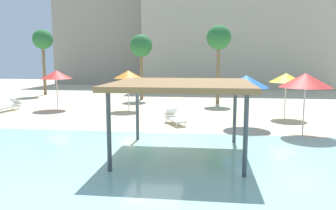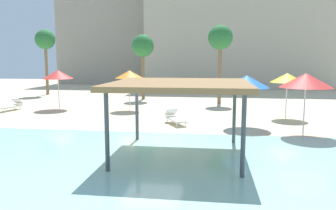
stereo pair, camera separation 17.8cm
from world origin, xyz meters
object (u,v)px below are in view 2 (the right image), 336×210
at_px(beach_umbrella_red_2, 58,74).
at_px(beach_umbrella_red_4, 306,80).
at_px(beach_umbrella_blue_5, 247,81).
at_px(lounge_chair_1, 175,118).
at_px(beach_umbrella_orange_1, 129,74).
at_px(palm_tree_2, 45,41).
at_px(shade_pavilion, 180,86).
at_px(lounge_chair_3, 12,105).
at_px(palm_tree_1, 220,39).
at_px(beach_umbrella_yellow_0, 287,78).
at_px(palm_tree_0, 143,47).

xyz_separation_m(beach_umbrella_red_2, beach_umbrella_red_4, (14.85, -6.12, 0.12)).
height_order(beach_umbrella_red_2, beach_umbrella_blue_5, beach_umbrella_red_2).
xyz_separation_m(beach_umbrella_blue_5, lounge_chair_1, (-3.72, 0.36, -2.03)).
distance_m(beach_umbrella_orange_1, beach_umbrella_red_4, 11.62).
bearing_deg(palm_tree_2, beach_umbrella_blue_5, -36.92).
bearing_deg(shade_pavilion, beach_umbrella_orange_1, 113.39).
relative_size(lounge_chair_3, palm_tree_1, 0.32).
height_order(beach_umbrella_orange_1, palm_tree_1, palm_tree_1).
xyz_separation_m(beach_umbrella_red_4, palm_tree_1, (-3.65, 10.60, 2.46)).
bearing_deg(beach_umbrella_orange_1, beach_umbrella_yellow_0, -10.35).
distance_m(lounge_chair_3, palm_tree_0, 11.36).
relative_size(beach_umbrella_orange_1, palm_tree_0, 0.49).
bearing_deg(palm_tree_2, shade_pavilion, -51.73).
relative_size(lounge_chair_1, palm_tree_2, 0.31).
xyz_separation_m(lounge_chair_1, palm_tree_1, (2.55, 8.71, 4.67)).
xyz_separation_m(shade_pavilion, lounge_chair_3, (-12.46, 9.12, -2.22)).
xyz_separation_m(beach_umbrella_orange_1, beach_umbrella_red_4, (9.79, -6.26, 0.09)).
height_order(beach_umbrella_yellow_0, lounge_chair_1, beach_umbrella_yellow_0).
bearing_deg(palm_tree_1, lounge_chair_1, -106.30).
distance_m(beach_umbrella_red_4, lounge_chair_3, 18.65).
xyz_separation_m(lounge_chair_1, palm_tree_2, (-14.08, 13.01, 4.86)).
bearing_deg(palm_tree_1, beach_umbrella_blue_5, -82.62).
distance_m(beach_umbrella_yellow_0, beach_umbrella_red_2, 15.09).
xyz_separation_m(beach_umbrella_yellow_0, beach_umbrella_blue_5, (-2.62, -2.92, -0.04)).
distance_m(beach_umbrella_orange_1, beach_umbrella_blue_5, 8.72).
height_order(lounge_chair_3, palm_tree_0, palm_tree_0).
bearing_deg(lounge_chair_1, beach_umbrella_red_4, 45.27).
bearing_deg(shade_pavilion, beach_umbrella_red_4, 36.99).
bearing_deg(beach_umbrella_blue_5, beach_umbrella_red_2, 159.66).
xyz_separation_m(shade_pavilion, beach_umbrella_blue_5, (2.87, 5.55, -0.19)).
distance_m(lounge_chair_1, lounge_chair_3, 12.04).
bearing_deg(lounge_chair_3, beach_umbrella_blue_5, 86.68).
xyz_separation_m(shade_pavilion, beach_umbrella_orange_1, (-4.45, 10.29, -0.10)).
distance_m(shade_pavilion, beach_umbrella_red_4, 6.69).
distance_m(shade_pavilion, beach_umbrella_red_2, 13.90).
relative_size(beach_umbrella_red_2, lounge_chair_3, 1.38).
distance_m(beach_umbrella_orange_1, palm_tree_1, 7.94).
relative_size(shade_pavilion, palm_tree_2, 0.76).
bearing_deg(palm_tree_2, palm_tree_0, -13.92).
bearing_deg(palm_tree_1, palm_tree_0, 164.58).
bearing_deg(shade_pavilion, lounge_chair_3, 143.80).
bearing_deg(lounge_chair_3, beach_umbrella_red_4, 83.81).
xyz_separation_m(shade_pavilion, beach_umbrella_yellow_0, (5.49, 8.47, -0.15)).
bearing_deg(beach_umbrella_red_4, palm_tree_1, 108.99).
xyz_separation_m(beach_umbrella_red_4, lounge_chair_1, (-6.20, 1.89, -2.21)).
xyz_separation_m(palm_tree_0, palm_tree_1, (6.49, -1.79, 0.52)).
height_order(beach_umbrella_orange_1, palm_tree_0, palm_tree_0).
xyz_separation_m(shade_pavilion, beach_umbrella_red_2, (-9.51, 10.14, -0.13)).
height_order(shade_pavilion, lounge_chair_1, shade_pavilion).
height_order(lounge_chair_3, palm_tree_1, palm_tree_1).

